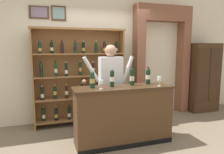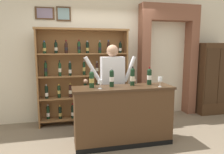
{
  "view_description": "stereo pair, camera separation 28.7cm",
  "coord_description": "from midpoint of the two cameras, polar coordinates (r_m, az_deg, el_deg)",
  "views": [
    {
      "loc": [
        -1.06,
        -3.24,
        1.65
      ],
      "look_at": [
        0.02,
        0.11,
        1.15
      ],
      "focal_mm": 33.48,
      "sensor_mm": 36.0,
      "label": 1
    },
    {
      "loc": [
        -0.79,
        -3.31,
        1.65
      ],
      "look_at": [
        0.02,
        0.11,
        1.15
      ],
      "focal_mm": 33.48,
      "sensor_mm": 36.0,
      "label": 2
    }
  ],
  "objects": [
    {
      "name": "wine_shelf",
      "position": [
        4.51,
        -5.97,
        0.62
      ],
      "size": [
        1.93,
        0.31,
        2.04
      ],
      "color": "olive",
      "rests_on": "ground"
    },
    {
      "name": "side_cabinet",
      "position": [
        5.84,
        26.97,
        -0.39
      ],
      "size": [
        0.77,
        0.43,
        1.75
      ],
      "color": "#422B19",
      "rests_on": "ground"
    },
    {
      "name": "tasting_bottle_chianti",
      "position": [
        3.77,
        12.32,
        0.22
      ],
      "size": [
        0.08,
        0.08,
        0.32
      ],
      "color": "black",
      "rests_on": "tasting_counter"
    },
    {
      "name": "wine_glass_right",
      "position": [
        3.31,
        -0.85,
        -1.5
      ],
      "size": [
        0.07,
        0.07,
        0.14
      ],
      "color": "silver",
      "rests_on": "tasting_counter"
    },
    {
      "name": "ground_plane",
      "position": [
        3.79,
        2.36,
        -17.94
      ],
      "size": [
        14.0,
        14.0,
        0.02
      ],
      "primitive_type": "cube",
      "color": "#7A6B56"
    },
    {
      "name": "wine_glass_spare",
      "position": [
        3.61,
        15.24,
        -0.72
      ],
      "size": [
        0.07,
        0.07,
        0.17
      ],
      "color": "silver",
      "rests_on": "tasting_counter"
    },
    {
      "name": "tasting_bottle_grappa",
      "position": [
        3.4,
        -3.19,
        -0.56
      ],
      "size": [
        0.08,
        0.08,
        0.29
      ],
      "color": "#19381E",
      "rests_on": "tasting_counter"
    },
    {
      "name": "tasting_bottle_brunello",
      "position": [
        3.62,
        7.88,
        0.12
      ],
      "size": [
        0.08,
        0.08,
        0.33
      ],
      "color": "black",
      "rests_on": "tasting_counter"
    },
    {
      "name": "shopkeeper",
      "position": [
        3.95,
        2.17,
        -0.54
      ],
      "size": [
        1.02,
        0.22,
        1.7
      ],
      "color": "#2D3347",
      "rests_on": "ground"
    },
    {
      "name": "tasting_counter",
      "position": [
        3.64,
        5.3,
        -10.39
      ],
      "size": [
        1.7,
        0.51,
        1.0
      ],
      "color": "#4C331E",
      "rests_on": "ground"
    },
    {
      "name": "archway_doorway",
      "position": [
        5.34,
        16.16,
        6.03
      ],
      "size": [
        1.45,
        0.45,
        2.64
      ],
      "color": "brown",
      "rests_on": "ground"
    },
    {
      "name": "back_wall",
      "position": [
        4.88,
        -2.39,
        8.61
      ],
      "size": [
        12.0,
        0.19,
        3.39
      ],
      "color": "beige",
      "rests_on": "ground"
    },
    {
      "name": "tasting_bottle_vin_santo",
      "position": [
        3.48,
        2.23,
        -0.22
      ],
      "size": [
        0.07,
        0.07,
        0.31
      ],
      "color": "black",
      "rests_on": "tasting_counter"
    }
  ]
}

